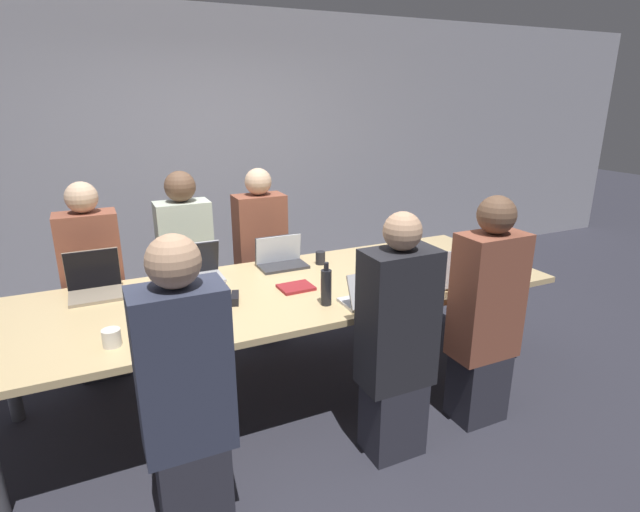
# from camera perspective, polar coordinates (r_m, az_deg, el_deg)

# --- Properties ---
(ground_plane) EXTENTS (24.00, 24.00, 0.00)m
(ground_plane) POSITION_cam_1_polar(r_m,az_deg,el_deg) (3.63, -4.34, -15.17)
(ground_plane) COLOR #2D2D38
(curtain_wall) EXTENTS (12.00, 0.06, 2.80)m
(curtain_wall) POSITION_cam_1_polar(r_m,az_deg,el_deg) (5.25, -13.75, 11.10)
(curtain_wall) COLOR #9999A3
(curtain_wall) RESTS_ON ground_plane
(conference_table) EXTENTS (3.64, 1.21, 0.77)m
(conference_table) POSITION_cam_1_polar(r_m,az_deg,el_deg) (3.29, -4.64, -4.69)
(conference_table) COLOR #D6B77F
(conference_table) RESTS_ON ground_plane
(laptop_far_center) EXTENTS (0.35, 0.22, 0.22)m
(laptop_far_center) POSITION_cam_1_polar(r_m,az_deg,el_deg) (3.68, -4.50, -0.16)
(laptop_far_center) COLOR #333338
(laptop_far_center) RESTS_ON conference_table
(person_far_center) EXTENTS (0.40, 0.24, 1.43)m
(person_far_center) POSITION_cam_1_polar(r_m,az_deg,el_deg) (4.15, -6.75, -0.19)
(person_far_center) COLOR #2D2D38
(person_far_center) RESTS_ON ground_plane
(cup_far_center) EXTENTS (0.07, 0.07, 0.10)m
(cup_far_center) POSITION_cam_1_polar(r_m,az_deg,el_deg) (3.72, 0.05, -0.21)
(cup_far_center) COLOR #232328
(cup_far_center) RESTS_ON conference_table
(laptop_near_left) EXTENTS (0.32, 0.22, 0.22)m
(laptop_near_left) POSITION_cam_1_polar(r_m,az_deg,el_deg) (2.74, -17.13, -7.51)
(laptop_near_left) COLOR #B7B7BC
(laptop_near_left) RESTS_ON conference_table
(person_near_left) EXTENTS (0.40, 0.24, 1.45)m
(person_near_left) POSITION_cam_1_polar(r_m,az_deg,el_deg) (2.37, -15.07, -15.09)
(person_near_left) COLOR #2D2D38
(person_near_left) RESTS_ON ground_plane
(cup_near_left) EXTENTS (0.09, 0.09, 0.09)m
(cup_near_left) POSITION_cam_1_polar(r_m,az_deg,el_deg) (2.74, -22.72, -8.61)
(cup_near_left) COLOR white
(cup_near_left) RESTS_ON conference_table
(laptop_far_midleft) EXTENTS (0.35, 0.25, 0.25)m
(laptop_far_midleft) POSITION_cam_1_polar(r_m,az_deg,el_deg) (3.52, -14.03, -1.40)
(laptop_far_midleft) COLOR #B7B7BC
(laptop_far_midleft) RESTS_ON conference_table
(person_far_midleft) EXTENTS (0.40, 0.24, 1.45)m
(person_far_midleft) POSITION_cam_1_polar(r_m,az_deg,el_deg) (4.00, -14.97, -1.18)
(person_far_midleft) COLOR #2D2D38
(person_far_midleft) RESTS_ON ground_plane
(cup_far_midleft) EXTENTS (0.07, 0.07, 0.10)m
(cup_far_midleft) POSITION_cam_1_polar(r_m,az_deg,el_deg) (3.49, -18.26, -2.38)
(cup_far_midleft) COLOR white
(cup_far_midleft) RESTS_ON conference_table
(laptop_near_midright) EXTENTS (0.36, 0.22, 0.21)m
(laptop_near_midright) POSITION_cam_1_polar(r_m,az_deg,el_deg) (3.03, 6.04, -4.36)
(laptop_near_midright) COLOR silver
(laptop_near_midright) RESTS_ON conference_table
(person_near_midright) EXTENTS (0.40, 0.24, 1.42)m
(person_near_midright) POSITION_cam_1_polar(r_m,az_deg,el_deg) (2.79, 8.75, -9.86)
(person_near_midright) COLOR #2D2D38
(person_near_midright) RESTS_ON ground_plane
(bottle_near_midright) EXTENTS (0.07, 0.07, 0.27)m
(bottle_near_midright) POSITION_cam_1_polar(r_m,az_deg,el_deg) (2.98, 0.71, -3.52)
(bottle_near_midright) COLOR black
(bottle_near_midright) RESTS_ON conference_table
(laptop_near_right) EXTENTS (0.32, 0.25, 0.26)m
(laptop_near_right) POSITION_cam_1_polar(r_m,az_deg,el_deg) (3.38, 14.20, -2.21)
(laptop_near_right) COLOR silver
(laptop_near_right) RESTS_ON conference_table
(person_near_right) EXTENTS (0.40, 0.24, 1.44)m
(person_near_right) POSITION_cam_1_polar(r_m,az_deg,el_deg) (3.19, 18.37, -6.55)
(person_near_right) COLOR #2D2D38
(person_near_right) RESTS_ON ground_plane
(laptop_far_left) EXTENTS (0.32, 0.27, 0.28)m
(laptop_far_left) POSITION_cam_1_polar(r_m,az_deg,el_deg) (3.46, -24.38, -2.74)
(laptop_far_left) COLOR gray
(laptop_far_left) RESTS_ON conference_table
(person_far_left) EXTENTS (0.40, 0.24, 1.43)m
(person_far_left) POSITION_cam_1_polar(r_m,az_deg,el_deg) (3.87, -24.37, -3.10)
(person_far_left) COLOR #2D2D38
(person_far_left) RESTS_ON ground_plane
(stapler) EXTENTS (0.09, 0.16, 0.05)m
(stapler) POSITION_cam_1_polar(r_m,az_deg,el_deg) (3.10, -9.68, -4.77)
(stapler) COLOR black
(stapler) RESTS_ON conference_table
(notebook) EXTENTS (0.22, 0.18, 0.02)m
(notebook) POSITION_cam_1_polar(r_m,az_deg,el_deg) (3.26, -2.76, -3.60)
(notebook) COLOR maroon
(notebook) RESTS_ON conference_table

